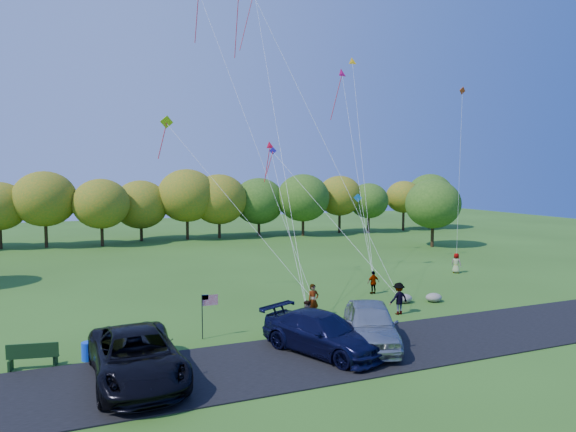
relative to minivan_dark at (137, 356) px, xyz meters
name	(u,v)px	position (x,y,z in m)	size (l,w,h in m)	color
ground	(324,326)	(9.92, 3.79, -1.03)	(140.00, 140.00, 0.00)	#2C5418
asphalt_lane	(362,350)	(9.92, -0.21, -1.00)	(44.00, 6.00, 0.06)	black
treeline	(155,203)	(6.11, 40.04, 3.64)	(75.07, 27.84, 8.20)	#3D2A16
minivan_dark	(137,356)	(0.00, 0.00, 0.00)	(3.22, 6.98, 1.94)	black
minivan_navy	(322,333)	(8.07, 0.15, -0.09)	(2.47, 6.07, 1.76)	black
minivan_silver	(371,324)	(10.62, 0.23, 0.03)	(2.36, 5.87, 2.00)	#979CA0
flyer_a	(313,301)	(10.14, 5.61, -0.08)	(0.69, 0.45, 1.89)	#4C4C59
flyer_b	(308,317)	(8.63, 2.99, -0.18)	(0.82, 0.64, 1.70)	#4C4C59
flyer_c	(399,298)	(14.96, 4.31, -0.11)	(1.19, 0.68, 1.84)	#4C4C59
flyer_d	(373,282)	(16.25, 9.17, -0.25)	(0.91, 0.38, 1.55)	#4C4C59
flyer_e	(456,263)	(26.31, 12.88, -0.22)	(0.79, 0.52, 1.62)	#4C4C59
park_bench	(33,355)	(-3.86, 2.97, -0.43)	(2.01, 0.68, 1.12)	black
trash_barrel	(88,351)	(-1.74, 3.22, -0.63)	(0.53, 0.53, 0.79)	blue
flag_assembly	(207,306)	(3.74, 4.17, 0.60)	(0.82, 0.53, 2.21)	black
boulder_near	(404,298)	(16.76, 6.40, -0.75)	(1.10, 0.86, 0.55)	gray
boulder_far	(434,297)	(18.66, 5.89, -0.76)	(1.05, 0.88, 0.55)	gray
kites_aloft	(275,37)	(12.17, 17.05, 17.34)	(23.20, 10.04, 18.16)	#C81662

